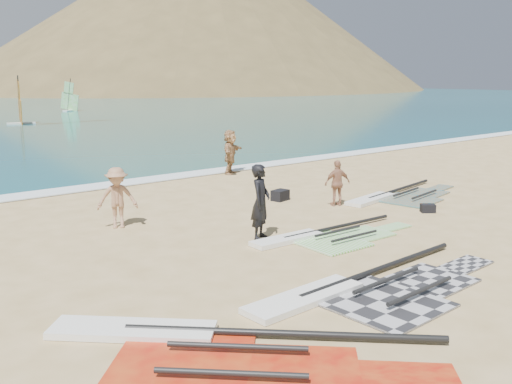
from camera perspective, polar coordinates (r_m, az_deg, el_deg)
ground at (r=14.02m, az=13.36°, el=-6.09°), size 300.00×300.00×0.00m
surf_line at (r=23.31m, az=-11.47°, el=1.02°), size 300.00×1.20×0.04m
headland_main at (r=167.98m, az=-5.00°, el=10.12°), size 143.00×143.00×45.00m
headland_minor at (r=197.50m, az=1.81°, el=10.38°), size 70.00×70.00×28.00m
rig_grey at (r=11.56m, az=11.13°, el=-9.58°), size 6.28×2.49×0.20m
rig_green at (r=14.98m, az=6.90°, el=-4.51°), size 4.86×2.01×0.19m
rig_orange at (r=20.41m, az=14.03°, el=-0.44°), size 5.60×2.58×0.20m
rig_red at (r=9.13m, az=-5.07°, el=-15.38°), size 5.18×5.66×0.21m
gear_bag_near at (r=19.40m, az=2.43°, el=-0.32°), size 0.63×0.51×0.36m
gear_bag_far at (r=18.50m, az=16.81°, el=-1.57°), size 0.52×0.50×0.26m
person_wetsuit at (r=14.68m, az=0.46°, el=-1.00°), size 0.86×0.78×1.96m
beachgoer_mid at (r=16.25m, az=-13.71°, el=-0.56°), size 1.27×1.08×1.71m
beachgoer_back at (r=18.68m, az=8.14°, el=0.89°), size 0.95×0.65×1.50m
beachgoer_right at (r=24.58m, az=-2.60°, el=4.04°), size 1.78×1.47×1.91m
windsurfer_centre at (r=53.73m, az=-22.52°, el=7.59°), size 2.40×2.78×4.22m
windsurfer_right at (r=71.62m, az=-18.14°, el=8.61°), size 2.11×2.20×3.86m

